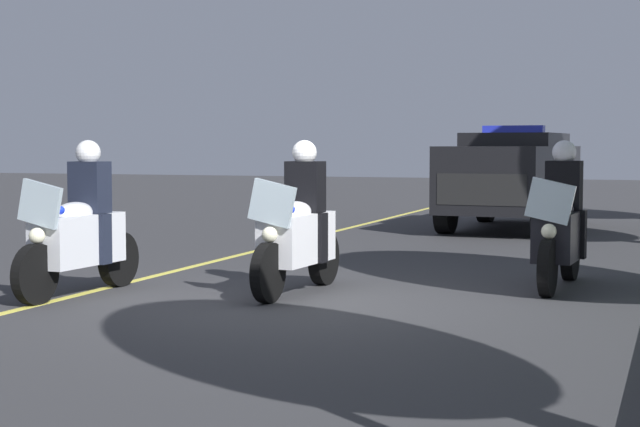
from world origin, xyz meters
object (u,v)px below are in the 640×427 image
police_motorcycle_lead_right (298,231)px  police_suv (512,175)px  police_motorcycle_trailing (560,228)px  police_motorcycle_lead_left (80,232)px

police_motorcycle_lead_right → police_suv: bearing=174.9°
police_motorcycle_lead_right → police_motorcycle_trailing: same height
police_motorcycle_trailing → police_motorcycle_lead_left: bearing=-64.3°
police_motorcycle_lead_right → police_suv: size_ratio=0.43×
police_motorcycle_trailing → police_suv: police_suv is taller
police_motorcycle_lead_left → police_suv: 10.95m
police_suv → police_motorcycle_lead_right: bearing=-5.1°
police_motorcycle_lead_left → police_motorcycle_lead_right: (-0.96, 2.22, 0.00)m
police_motorcycle_lead_left → police_motorcycle_lead_right: 2.42m
police_motorcycle_lead_left → police_suv: (-10.51, 3.07, 0.37)m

